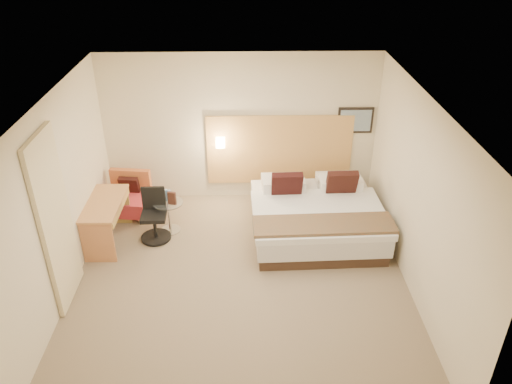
{
  "coord_description": "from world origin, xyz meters",
  "views": [
    {
      "loc": [
        0.1,
        -5.68,
        4.72
      ],
      "look_at": [
        0.24,
        0.63,
        1.13
      ],
      "focal_mm": 35.0,
      "sensor_mm": 36.0,
      "label": 1
    }
  ],
  "objects_px": {
    "lounge_chair": "(129,198)",
    "desk_chair": "(155,219)",
    "bed": "(315,216)",
    "side_table": "(169,215)",
    "desk": "(106,211)"
  },
  "relations": [
    {
      "from": "side_table",
      "to": "desk",
      "type": "distance_m",
      "value": 1.01
    },
    {
      "from": "desk",
      "to": "desk_chair",
      "type": "relative_size",
      "value": 1.37
    },
    {
      "from": "bed",
      "to": "lounge_chair",
      "type": "relative_size",
      "value": 2.73
    },
    {
      "from": "bed",
      "to": "side_table",
      "type": "relative_size",
      "value": 3.48
    },
    {
      "from": "lounge_chair",
      "to": "side_table",
      "type": "distance_m",
      "value": 0.98
    },
    {
      "from": "bed",
      "to": "desk_chair",
      "type": "distance_m",
      "value": 2.62
    },
    {
      "from": "lounge_chair",
      "to": "desk_chair",
      "type": "distance_m",
      "value": 0.97
    },
    {
      "from": "lounge_chair",
      "to": "desk",
      "type": "relative_size",
      "value": 0.66
    },
    {
      "from": "lounge_chair",
      "to": "desk_chair",
      "type": "relative_size",
      "value": 0.91
    },
    {
      "from": "desk_chair",
      "to": "bed",
      "type": "bearing_deg",
      "value": 1.72
    },
    {
      "from": "bed",
      "to": "desk_chair",
      "type": "height_order",
      "value": "bed"
    },
    {
      "from": "lounge_chair",
      "to": "desk_chair",
      "type": "bearing_deg",
      "value": -53.6
    },
    {
      "from": "lounge_chair",
      "to": "desk_chair",
      "type": "height_order",
      "value": "desk_chair"
    },
    {
      "from": "lounge_chair",
      "to": "desk_chair",
      "type": "xyz_separation_m",
      "value": [
        0.58,
        -0.78,
        0.06
      ]
    },
    {
      "from": "desk",
      "to": "bed",
      "type": "bearing_deg",
      "value": 2.88
    }
  ]
}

